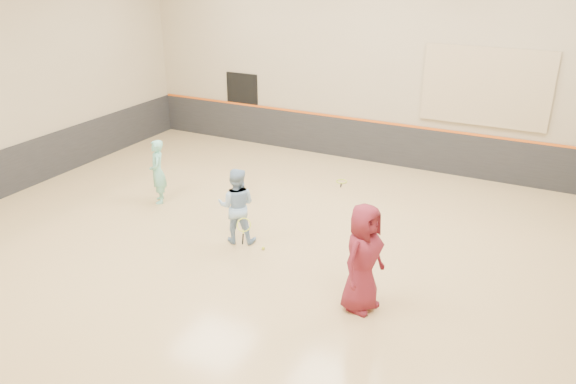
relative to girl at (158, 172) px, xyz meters
The scene contains 14 objects.
room 3.90m from the girl, 12.63° to the right, with size 15.04×12.04×6.22m.
wainscot_back 6.38m from the girl, 53.35° to the left, with size 14.90×0.04×1.20m, color #232326.
wainscot_left 3.77m from the girl, 166.89° to the right, with size 0.04×11.90×1.20m, color #232326.
accent_stripe 6.38m from the girl, 53.30° to the left, with size 14.90×0.03×0.06m, color #D85914.
acoustic_panel 8.52m from the girl, 37.65° to the left, with size 3.20×0.08×2.00m, color tan.
doorway 5.18m from the girl, 97.70° to the left, with size 1.10×0.05×2.20m, color black.
girl is the anchor object (origin of this frame).
instructor 2.93m from the girl, 17.70° to the right, with size 0.79×0.62×1.64m, color #89ADD4.
young_man 6.29m from the girl, 18.66° to the right, with size 0.95×0.62×1.93m, color maroon.
held_racket 3.42m from the girl, 21.61° to the right, with size 0.40×0.40×0.55m, color #D0E331, non-canonical shape.
spare_racket 4.83m from the girl, 42.60° to the left, with size 0.66×0.66×0.03m, color #C4E532, non-canonical shape.
ball_under_racket 3.68m from the girl, 16.02° to the right, with size 0.07×0.07×0.07m, color gold.
ball_in_hand 6.40m from the girl, 19.27° to the right, with size 0.07×0.07×0.07m, color #D7E635.
ball_beside_spare 4.99m from the girl, 19.29° to the left, with size 0.07×0.07×0.07m, color #CAD832.
Camera 1 is at (4.72, -9.00, 5.64)m, focal length 35.00 mm.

